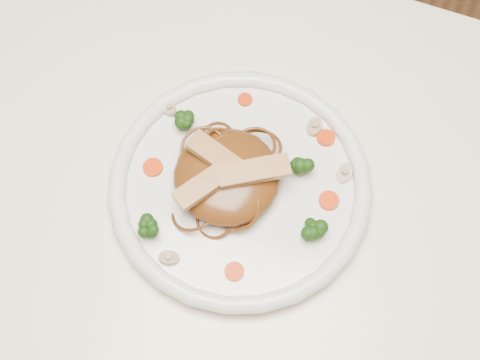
% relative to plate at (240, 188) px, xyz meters
% --- Properties ---
extents(ground, '(4.00, 4.00, 0.00)m').
position_rel_plate_xyz_m(ground, '(0.00, -0.06, -0.76)').
color(ground, '#56371D').
rests_on(ground, ground).
extents(table, '(1.20, 0.80, 0.75)m').
position_rel_plate_xyz_m(table, '(0.00, -0.06, -0.11)').
color(table, white).
rests_on(table, ground).
extents(plate, '(0.37, 0.37, 0.02)m').
position_rel_plate_xyz_m(plate, '(0.00, 0.00, 0.00)').
color(plate, white).
rests_on(plate, table).
extents(noodle_mound, '(0.14, 0.14, 0.04)m').
position_rel_plate_xyz_m(noodle_mound, '(-0.01, -0.00, 0.03)').
color(noodle_mound, '#5A2F11').
rests_on(noodle_mound, plate).
extents(chicken_a, '(0.08, 0.06, 0.01)m').
position_rel_plate_xyz_m(chicken_a, '(0.01, 0.00, 0.05)').
color(chicken_a, tan).
rests_on(chicken_a, noodle_mound).
extents(chicken_b, '(0.08, 0.05, 0.01)m').
position_rel_plate_xyz_m(chicken_b, '(-0.03, 0.00, 0.05)').
color(chicken_b, tan).
rests_on(chicken_b, noodle_mound).
extents(chicken_c, '(0.06, 0.07, 0.01)m').
position_rel_plate_xyz_m(chicken_c, '(-0.03, -0.03, 0.05)').
color(chicken_c, tan).
rests_on(chicken_c, noodle_mound).
extents(broccoli_0, '(0.03, 0.03, 0.03)m').
position_rel_plate_xyz_m(broccoli_0, '(0.06, 0.04, 0.03)').
color(broccoli_0, '#183C0C').
rests_on(broccoli_0, plate).
extents(broccoli_1, '(0.03, 0.03, 0.03)m').
position_rel_plate_xyz_m(broccoli_1, '(-0.09, 0.05, 0.02)').
color(broccoli_1, '#183C0C').
rests_on(broccoli_1, plate).
extents(broccoli_2, '(0.03, 0.03, 0.03)m').
position_rel_plate_xyz_m(broccoli_2, '(-0.07, -0.09, 0.02)').
color(broccoli_2, '#183C0C').
rests_on(broccoli_2, plate).
extents(broccoli_3, '(0.03, 0.03, 0.03)m').
position_rel_plate_xyz_m(broccoli_3, '(0.09, -0.03, 0.02)').
color(broccoli_3, '#183C0C').
rests_on(broccoli_3, plate).
extents(carrot_0, '(0.03, 0.03, 0.00)m').
position_rel_plate_xyz_m(carrot_0, '(0.07, 0.09, 0.01)').
color(carrot_0, '#EA3908').
rests_on(carrot_0, plate).
extents(carrot_1, '(0.03, 0.03, 0.00)m').
position_rel_plate_xyz_m(carrot_1, '(-0.10, -0.02, 0.01)').
color(carrot_1, '#EA3908').
rests_on(carrot_1, plate).
extents(carrot_2, '(0.03, 0.03, 0.00)m').
position_rel_plate_xyz_m(carrot_2, '(0.10, 0.02, 0.01)').
color(carrot_2, '#EA3908').
rests_on(carrot_2, plate).
extents(carrot_3, '(0.02, 0.02, 0.00)m').
position_rel_plate_xyz_m(carrot_3, '(-0.03, 0.11, 0.01)').
color(carrot_3, '#EA3908').
rests_on(carrot_3, plate).
extents(carrot_4, '(0.02, 0.02, 0.00)m').
position_rel_plate_xyz_m(carrot_4, '(0.03, -0.10, 0.01)').
color(carrot_4, '#EA3908').
rests_on(carrot_4, plate).
extents(mushroom_0, '(0.03, 0.03, 0.01)m').
position_rel_plate_xyz_m(mushroom_0, '(-0.04, -0.11, 0.01)').
color(mushroom_0, '#BDAB8E').
rests_on(mushroom_0, plate).
extents(mushroom_1, '(0.03, 0.03, 0.01)m').
position_rel_plate_xyz_m(mushroom_1, '(0.11, 0.06, 0.01)').
color(mushroom_1, '#BDAB8E').
rests_on(mushroom_1, plate).
extents(mushroom_2, '(0.03, 0.03, 0.01)m').
position_rel_plate_xyz_m(mushroom_2, '(-0.11, 0.06, 0.01)').
color(mushroom_2, '#BDAB8E').
rests_on(mushroom_2, plate).
extents(mushroom_3, '(0.03, 0.03, 0.01)m').
position_rel_plate_xyz_m(mushroom_3, '(0.06, 0.10, 0.01)').
color(mushroom_3, '#BDAB8E').
rests_on(mushroom_3, plate).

